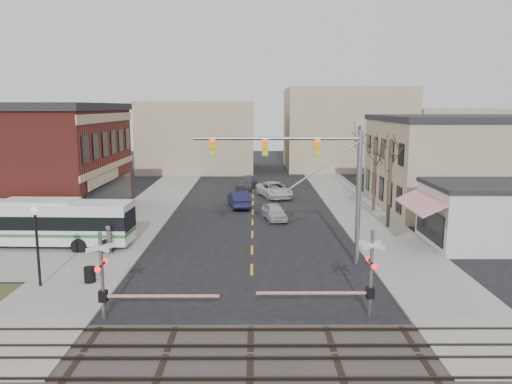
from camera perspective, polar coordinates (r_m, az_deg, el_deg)
ground at (r=27.28m, az=-0.51°, el=-10.22°), size 160.00×160.00×0.00m
sidewalk_west at (r=47.56m, az=-11.91°, el=-1.68°), size 5.00×60.00×0.12m
sidewalk_east at (r=47.50m, az=11.16°, el=-1.67°), size 5.00×60.00×0.12m
ballast_strip at (r=19.94m, az=-0.64°, el=-18.02°), size 160.00×5.00×0.06m
rail_tracks at (r=19.90m, az=-0.64°, el=-17.79°), size 160.00×3.91×0.14m
tan_building at (r=50.85m, az=25.29°, el=3.12°), size 20.30×15.30×8.50m
awning_shop at (r=36.97m, az=25.16°, el=-2.34°), size 9.74×6.20×4.30m
tree_east_a at (r=39.47m, az=15.01°, el=0.94°), size 0.28×0.28×6.75m
tree_east_b at (r=45.32m, az=13.40°, el=1.83°), size 0.28×0.28×6.30m
tree_east_c at (r=53.06m, az=11.62°, el=3.51°), size 0.28×0.28×7.20m
transit_bus at (r=36.03m, az=-23.40°, el=-3.18°), size 12.11×3.07×3.09m
traffic_signal_mast at (r=29.15m, az=6.55°, el=2.62°), size 9.74×0.30×8.00m
rr_crossing_west at (r=22.95m, az=-16.15°, el=-9.33°), size 5.60×1.36×4.00m
rr_crossing_east at (r=22.91m, az=11.95°, el=-9.18°), size 5.60×1.36×4.00m
street_lamp at (r=27.83m, az=-23.83°, el=-3.92°), size 0.44×0.44×4.21m
trash_bin at (r=28.17m, az=-18.46°, el=-8.94°), size 0.60×0.60×0.82m
car_a at (r=41.51m, az=2.10°, el=-2.28°), size 2.29×4.14×1.33m
car_b at (r=46.58m, az=-1.98°, el=-0.84°), size 2.41×4.79×1.51m
car_c at (r=51.72m, az=2.09°, el=0.25°), size 4.13×6.10×1.55m
car_d at (r=56.83m, az=-1.05°, el=1.00°), size 2.74×4.84×1.32m
pedestrian_near at (r=32.75m, az=-16.40°, el=-5.28°), size 0.63×0.78×1.85m
pedestrian_far at (r=36.26m, az=-15.99°, el=-3.77°), size 1.17×1.16×1.91m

